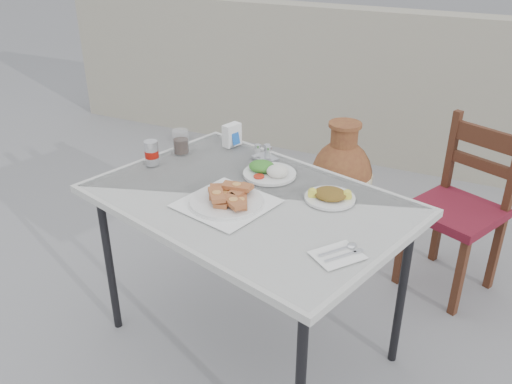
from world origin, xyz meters
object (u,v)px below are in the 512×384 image
at_px(salad_rice_plate, 269,171).
at_px(soda_can, 152,153).
at_px(condiment_caddy, 265,155).
at_px(terracotta_urn, 341,178).
at_px(pide_plate, 226,197).
at_px(salad_chopped_plate, 330,195).
at_px(chair, 460,206).
at_px(napkin_holder, 232,135).
at_px(cafe_table, 249,208).
at_px(cola_glass, 181,143).

height_order(salad_rice_plate, soda_can, soda_can).
height_order(condiment_caddy, terracotta_urn, condiment_caddy).
xyz_separation_m(pide_plate, soda_can, (-0.49, 0.19, 0.03)).
relative_size(salad_chopped_plate, chair, 0.23).
bearing_deg(napkin_holder, cafe_table, -37.95).
bearing_deg(cafe_table, terracotta_urn, 89.06).
relative_size(condiment_caddy, chair, 0.15).
distance_m(salad_chopped_plate, soda_can, 0.86).
bearing_deg(napkin_holder, cola_glass, -117.16).
height_order(soda_can, chair, chair).
bearing_deg(cola_glass, pide_plate, -39.18).
xyz_separation_m(cola_glass, napkin_holder, (0.18, 0.19, 0.01)).
height_order(cafe_table, salad_chopped_plate, salad_chopped_plate).
height_order(salad_rice_plate, condiment_caddy, condiment_caddy).
distance_m(cafe_table, chair, 1.22).
bearing_deg(terracotta_urn, cafe_table, -90.94).
bearing_deg(soda_can, salad_chopped_plate, 1.97).
xyz_separation_m(salad_chopped_plate, chair, (0.46, 0.79, -0.33)).
bearing_deg(condiment_caddy, chair, 31.94).
height_order(pide_plate, napkin_holder, napkin_holder).
xyz_separation_m(chair, terracotta_urn, (-0.75, 0.37, -0.15)).
bearing_deg(napkin_holder, chair, 39.26).
xyz_separation_m(cafe_table, salad_chopped_plate, (0.31, 0.12, 0.07)).
height_order(cola_glass, napkin_holder, cola_glass).
relative_size(cafe_table, salad_rice_plate, 6.25).
bearing_deg(salad_chopped_plate, cafe_table, -159.07).
bearing_deg(pide_plate, cafe_table, 61.94).
xyz_separation_m(soda_can, terracotta_urn, (0.57, 1.19, -0.53)).
xyz_separation_m(salad_chopped_plate, napkin_holder, (-0.63, 0.34, 0.04)).
bearing_deg(salad_chopped_plate, condiment_caddy, 148.99).
distance_m(cafe_table, salad_rice_plate, 0.23).
relative_size(pide_plate, cola_glass, 3.56).
bearing_deg(cafe_table, salad_rice_plate, 92.32).
relative_size(chair, terracotta_urn, 1.33).
bearing_deg(pide_plate, soda_can, 159.22).
xyz_separation_m(pide_plate, salad_chopped_plate, (0.36, 0.22, -0.01)).
height_order(salad_chopped_plate, terracotta_urn, salad_chopped_plate).
height_order(cola_glass, condiment_caddy, cola_glass).
bearing_deg(napkin_holder, condiment_caddy, -5.35).
distance_m(cafe_table, pide_plate, 0.14).
xyz_separation_m(napkin_holder, terracotta_urn, (0.34, 0.83, -0.52)).
distance_m(cola_glass, terracotta_urn, 1.25).
bearing_deg(cafe_table, cola_glass, 151.83).
relative_size(pide_plate, salad_rice_plate, 1.72).
bearing_deg(cafe_table, napkin_holder, 125.16).
distance_m(salad_rice_plate, napkin_holder, 0.39).
xyz_separation_m(condiment_caddy, terracotta_urn, (0.12, 0.92, -0.49)).
bearing_deg(chair, cola_glass, -129.30).
bearing_deg(cola_glass, salad_rice_plate, -5.60).
xyz_separation_m(napkin_holder, chair, (1.10, 0.45, -0.37)).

